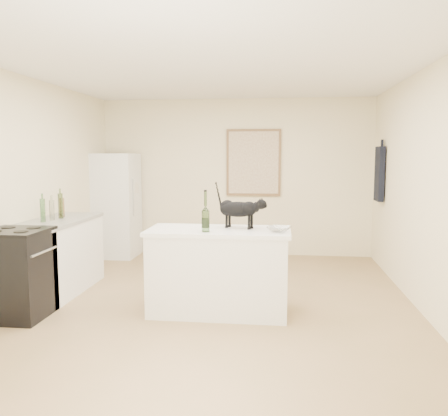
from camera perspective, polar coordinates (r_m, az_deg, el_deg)
floor at (r=5.28m, az=-1.45°, el=-11.94°), size 5.50×5.50×0.00m
ceiling at (r=5.09m, az=-1.54°, el=17.00°), size 5.50×5.50×0.00m
wall_back at (r=7.75m, az=1.45°, el=3.78°), size 4.50×0.00×4.50m
wall_front at (r=2.35m, az=-11.22°, el=-2.82°), size 4.50×0.00×4.50m
wall_left at (r=5.79m, az=-24.11°, el=2.26°), size 0.00×5.50×5.50m
wall_right at (r=5.20m, az=23.86°, el=1.84°), size 0.00×5.50×5.50m
island_base at (r=4.96m, az=-0.65°, el=-8.00°), size 1.44×0.67×0.86m
island_top at (r=4.87m, az=-0.66°, el=-2.87°), size 1.50×0.70×0.04m
left_cabinets at (r=6.03m, az=-19.79°, el=-5.76°), size 0.60×1.40×0.86m
left_countertop at (r=5.95m, az=-19.96°, el=-1.53°), size 0.62×1.44×0.04m
stove at (r=5.26m, az=-24.21°, el=-7.52°), size 0.60×0.60×0.90m
fridge at (r=7.83m, az=-13.21°, el=0.33°), size 0.68×0.68×1.70m
artwork_frame at (r=7.69m, az=3.67°, el=5.61°), size 0.90×0.03×1.10m
artwork_canvas at (r=7.67m, az=3.66°, el=5.61°), size 0.82×0.00×1.02m
hanging_garment at (r=7.17m, az=18.66°, el=4.01°), size 0.08×0.34×0.80m
black_cat at (r=4.91m, az=1.79°, el=-0.41°), size 0.54×0.31×0.36m
wine_bottle at (r=4.68m, az=-2.29°, el=-0.68°), size 0.10×0.10×0.38m
glass_bowl at (r=4.71m, az=6.80°, el=-2.63°), size 0.30×0.30×0.06m
fridge_paper at (r=7.71m, az=-10.79°, el=2.48°), size 0.03×0.14×0.18m
counter_bottle_cluster at (r=5.94m, az=-20.21°, el=-0.04°), size 0.12×0.50×0.31m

